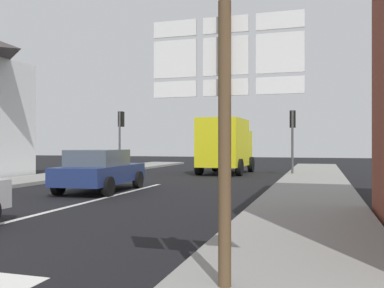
{
  "coord_description": "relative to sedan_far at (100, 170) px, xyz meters",
  "views": [
    {
      "loc": [
        6.38,
        -4.46,
        1.66
      ],
      "look_at": [
        0.86,
        13.88,
        1.67
      ],
      "focal_mm": 39.98,
      "sensor_mm": 36.0,
      "label": 1
    }
  ],
  "objects": [
    {
      "name": "lane_centre_stripe",
      "position": [
        1.02,
        -2.95,
        -0.75
      ],
      "size": [
        0.16,
        12.0,
        0.01
      ],
      "primitive_type": "cube",
      "color": "silver",
      "rests_on": "ground"
    },
    {
      "name": "route_sign_post",
      "position": [
        6.41,
        -8.9,
        1.24
      ],
      "size": [
        1.66,
        0.14,
        3.2
      ],
      "color": "brown",
      "rests_on": "ground"
    },
    {
      "name": "ground_plane",
      "position": [
        1.02,
        1.05,
        -0.76
      ],
      "size": [
        80.0,
        80.0,
        0.0
      ],
      "primitive_type": "plane",
      "color": "black"
    },
    {
      "name": "sidewalk_right",
      "position": [
        7.11,
        -0.95,
        -0.69
      ],
      "size": [
        2.82,
        44.0,
        0.14
      ],
      "primitive_type": "cube",
      "color": "gray",
      "rests_on": "ground"
    },
    {
      "name": "sedan_far",
      "position": [
        0.0,
        0.0,
        0.0
      ],
      "size": [
        2.17,
        4.3,
        1.47
      ],
      "color": "navy",
      "rests_on": "ground"
    },
    {
      "name": "traffic_light_far_right",
      "position": [
        6.0,
        9.6,
        1.78
      ],
      "size": [
        0.3,
        0.49,
        3.44
      ],
      "color": "#47474C",
      "rests_on": "ground"
    },
    {
      "name": "traffic_light_far_left",
      "position": [
        -3.97,
        9.65,
        1.91
      ],
      "size": [
        0.3,
        0.49,
        3.6
      ],
      "color": "#47474C",
      "rests_on": "ground"
    },
    {
      "name": "delivery_truck",
      "position": [
        2.28,
        10.15,
        0.89
      ],
      "size": [
        2.57,
        5.05,
        3.05
      ],
      "color": "yellow",
      "rests_on": "ground"
    }
  ]
}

